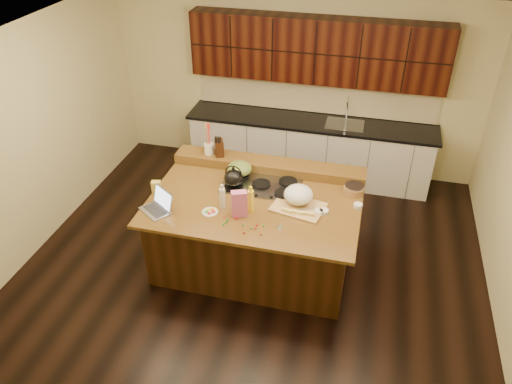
# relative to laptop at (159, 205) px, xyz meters

# --- Properties ---
(room) EXTENTS (5.52, 5.02, 2.72)m
(room) POSITION_rel_laptop_xyz_m (0.98, 0.44, 0.37)
(room) COLOR black
(room) RESTS_ON ground
(island) EXTENTS (2.40, 1.60, 0.92)m
(island) POSITION_rel_laptop_xyz_m (0.98, 0.44, -0.52)
(island) COLOR black
(island) RESTS_ON ground
(back_ledge) EXTENTS (2.40, 0.30, 0.12)m
(back_ledge) POSITION_rel_laptop_xyz_m (0.98, 1.14, -0.00)
(back_ledge) COLOR black
(back_ledge) RESTS_ON island
(cooktop) EXTENTS (0.92, 0.52, 0.05)m
(cooktop) POSITION_rel_laptop_xyz_m (0.98, 0.74, -0.05)
(cooktop) COLOR gray
(cooktop) RESTS_ON island
(back_counter) EXTENTS (3.70, 0.66, 2.40)m
(back_counter) POSITION_rel_laptop_xyz_m (1.29, 2.66, -0.00)
(back_counter) COLOR silver
(back_counter) RESTS_ON ground
(kettle) EXTENTS (0.23, 0.23, 0.20)m
(kettle) POSITION_rel_laptop_xyz_m (0.68, 0.61, 0.08)
(kettle) COLOR black
(kettle) RESTS_ON cooktop
(green_bowl) EXTENTS (0.37, 0.37, 0.16)m
(green_bowl) POSITION_rel_laptop_xyz_m (0.68, 0.87, 0.06)
(green_bowl) COLOR olive
(green_bowl) RESTS_ON cooktop
(laptop) EXTENTS (0.43, 0.41, 0.24)m
(laptop) POSITION_rel_laptop_xyz_m (0.00, 0.00, 0.00)
(laptop) COLOR #B7B7BC
(laptop) RESTS_ON island
(oil_bottle) EXTENTS (0.09, 0.09, 0.27)m
(oil_bottle) POSITION_rel_laptop_xyz_m (0.99, 0.22, 0.07)
(oil_bottle) COLOR yellow
(oil_bottle) RESTS_ON island
(vinegar_bottle) EXTENTS (0.07, 0.07, 0.25)m
(vinegar_bottle) POSITION_rel_laptop_xyz_m (0.67, 0.21, 0.06)
(vinegar_bottle) COLOR silver
(vinegar_bottle) RESTS_ON island
(wooden_tray) EXTENTS (0.64, 0.52, 0.23)m
(wooden_tray) POSITION_rel_laptop_xyz_m (1.48, 0.47, 0.04)
(wooden_tray) COLOR tan
(wooden_tray) RESTS_ON island
(ramekin_a) EXTENTS (0.12, 0.12, 0.04)m
(ramekin_a) POSITION_rel_laptop_xyz_m (1.73, 0.36, -0.04)
(ramekin_a) COLOR white
(ramekin_a) RESTS_ON island
(ramekin_b) EXTENTS (0.12, 0.12, 0.04)m
(ramekin_b) POSITION_rel_laptop_xyz_m (2.13, 0.59, -0.04)
(ramekin_b) COLOR white
(ramekin_b) RESTS_ON island
(ramekin_c) EXTENTS (0.13, 0.13, 0.04)m
(ramekin_c) POSITION_rel_laptop_xyz_m (1.78, 0.38, -0.04)
(ramekin_c) COLOR white
(ramekin_c) RESTS_ON island
(strainer_bowl) EXTENTS (0.31, 0.31, 0.09)m
(strainer_bowl) POSITION_rel_laptop_xyz_m (2.06, 0.86, -0.02)
(strainer_bowl) COLOR #996B3F
(strainer_bowl) RESTS_ON island
(kitchen_timer) EXTENTS (0.09, 0.09, 0.07)m
(kitchen_timer) POSITION_rel_laptop_xyz_m (1.37, 0.02, -0.03)
(kitchen_timer) COLOR silver
(kitchen_timer) RESTS_ON island
(pink_bag) EXTENTS (0.19, 0.14, 0.31)m
(pink_bag) POSITION_rel_laptop_xyz_m (0.89, 0.11, 0.09)
(pink_bag) COLOR #C55D94
(pink_bag) RESTS_ON island
(candy_plate) EXTENTS (0.22, 0.22, 0.01)m
(candy_plate) POSITION_rel_laptop_xyz_m (0.56, 0.09, -0.06)
(candy_plate) COLOR white
(candy_plate) RESTS_ON island
(package_box) EXTENTS (0.12, 0.10, 0.15)m
(package_box) POSITION_rel_laptop_xyz_m (-0.17, 0.31, 0.01)
(package_box) COLOR gold
(package_box) RESTS_ON island
(utensil_crock) EXTENTS (0.15, 0.15, 0.14)m
(utensil_crock) POSITION_rel_laptop_xyz_m (0.20, 1.14, 0.13)
(utensil_crock) COLOR white
(utensil_crock) RESTS_ON back_ledge
(knife_block) EXTENTS (0.16, 0.19, 0.20)m
(knife_block) POSITION_rel_laptop_xyz_m (0.34, 1.14, 0.16)
(knife_block) COLOR black
(knife_block) RESTS_ON back_ledge
(gumdrop_0) EXTENTS (0.02, 0.02, 0.02)m
(gumdrop_0) POSITION_rel_laptop_xyz_m (1.02, -0.18, -0.05)
(gumdrop_0) COLOR red
(gumdrop_0) RESTS_ON island
(gumdrop_1) EXTENTS (0.02, 0.02, 0.02)m
(gumdrop_1) POSITION_rel_laptop_xyz_m (0.78, -0.07, -0.05)
(gumdrop_1) COLOR #198C26
(gumdrop_1) RESTS_ON island
(gumdrop_2) EXTENTS (0.02, 0.02, 0.02)m
(gumdrop_2) POSITION_rel_laptop_xyz_m (0.74, 0.03, -0.05)
(gumdrop_2) COLOR red
(gumdrop_2) RESTS_ON island
(gumdrop_3) EXTENTS (0.02, 0.02, 0.02)m
(gumdrop_3) POSITION_rel_laptop_xyz_m (0.77, -0.10, -0.05)
(gumdrop_3) COLOR #198C26
(gumdrop_3) RESTS_ON island
(gumdrop_4) EXTENTS (0.02, 0.02, 0.02)m
(gumdrop_4) POSITION_rel_laptop_xyz_m (1.12, -0.08, -0.05)
(gumdrop_4) COLOR red
(gumdrop_4) RESTS_ON island
(gumdrop_5) EXTENTS (0.02, 0.02, 0.02)m
(gumdrop_5) POSITION_rel_laptop_xyz_m (0.98, -0.05, -0.05)
(gumdrop_5) COLOR #198C26
(gumdrop_5) RESTS_ON island
(gumdrop_6) EXTENTS (0.02, 0.02, 0.02)m
(gumdrop_6) POSITION_rel_laptop_xyz_m (1.08, -0.08, -0.05)
(gumdrop_6) COLOR red
(gumdrop_6) RESTS_ON island
(gumdrop_7) EXTENTS (0.02, 0.02, 0.02)m
(gumdrop_7) POSITION_rel_laptop_xyz_m (0.79, -0.00, -0.05)
(gumdrop_7) COLOR #198C26
(gumdrop_7) RESTS_ON island
(gumdrop_8) EXTENTS (0.02, 0.02, 0.02)m
(gumdrop_8) POSITION_rel_laptop_xyz_m (1.20, -0.16, -0.05)
(gumdrop_8) COLOR red
(gumdrop_8) RESTS_ON island
(gumdrop_9) EXTENTS (0.02, 0.02, 0.02)m
(gumdrop_9) POSITION_rel_laptop_xyz_m (0.79, -0.04, -0.05)
(gumdrop_9) COLOR #198C26
(gumdrop_9) RESTS_ON island
(gumdrop_10) EXTENTS (0.02, 0.02, 0.02)m
(gumdrop_10) POSITION_rel_laptop_xyz_m (0.88, 0.03, -0.05)
(gumdrop_10) COLOR red
(gumdrop_10) RESTS_ON island
(gumdrop_11) EXTENTS (0.02, 0.02, 0.02)m
(gumdrop_11) POSITION_rel_laptop_xyz_m (1.08, -0.09, -0.05)
(gumdrop_11) COLOR #198C26
(gumdrop_11) RESTS_ON island
(gumdrop_12) EXTENTS (0.02, 0.02, 0.02)m
(gumdrop_12) POSITION_rel_laptop_xyz_m (1.12, -0.02, -0.05)
(gumdrop_12) COLOR red
(gumdrop_12) RESTS_ON island
(gumdrop_13) EXTENTS (0.02, 0.02, 0.02)m
(gumdrop_13) POSITION_rel_laptop_xyz_m (1.20, -0.01, -0.05)
(gumdrop_13) COLOR #198C26
(gumdrop_13) RESTS_ON island
(gumdrop_14) EXTENTS (0.02, 0.02, 0.02)m
(gumdrop_14) POSITION_rel_laptop_xyz_m (0.88, 0.05, -0.05)
(gumdrop_14) COLOR red
(gumdrop_14) RESTS_ON island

